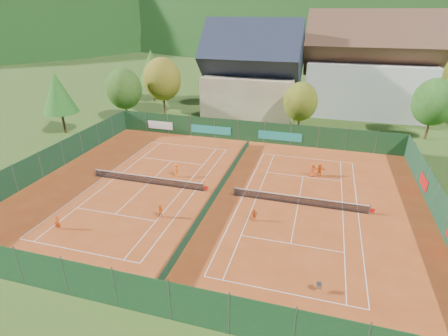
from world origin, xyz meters
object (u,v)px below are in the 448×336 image
hotel_block_a (368,71)px  player_right_near (254,215)px  player_left_near (58,223)px  chalet (252,76)px  player_right_far_b (319,170)px  player_right_far_a (313,170)px  ball_hopper (319,285)px  player_left_mid (160,212)px  player_left_far (176,170)px  hotel_block_b (445,72)px

hotel_block_a → player_right_near: size_ratio=17.78×
hotel_block_a → player_left_near: bearing=-120.8°
chalet → player_right_near: (7.47, -33.94, -6.02)m
hotel_block_a → player_left_near: 53.77m
player_right_near → player_left_near: bearing=-177.4°
player_right_far_b → player_right_far_a: bearing=34.2°
chalet → player_right_far_b: size_ratio=11.26×
ball_hopper → player_right_far_a: 17.94m
ball_hopper → player_right_far_a: (-1.34, 17.89, 0.21)m
player_right_far_a → player_right_near: bearing=41.3°
player_left_near → player_right_far_a: size_ratio=0.85×
player_left_mid → player_right_far_a: (12.69, 12.47, 0.12)m
hotel_block_a → player_right_far_b: hotel_block_a is taller
hotel_block_a → player_right_far_a: (-7.03, -29.29, -6.62)m
ball_hopper → player_left_far: (-16.01, 13.71, 0.23)m
hotel_block_a → player_left_mid: hotel_block_a is taller
player_left_near → hotel_block_a: bearing=41.2°
ball_hopper → player_right_far_b: 18.40m
player_left_mid → player_right_far_a: player_right_far_a is taller
player_right_near → ball_hopper: bearing=-68.9°
player_left_near → hotel_block_b: bearing=34.5°
ball_hopper → player_left_far: 21.08m
hotel_block_b → ball_hopper: bearing=-109.6°
chalet → ball_hopper: (13.31, -41.18, -6.07)m
hotel_block_b → player_right_far_a: (-21.03, -37.29, -5.85)m
hotel_block_a → player_right_near: bearing=-106.1°
ball_hopper → player_left_mid: size_ratio=0.62×
chalet → hotel_block_b: chalet is taller
chalet → player_left_near: 41.11m
chalet → player_left_far: chalet is taller
chalet → hotel_block_b: (33.00, 14.00, -0.01)m
player_left_mid → player_right_far_a: size_ratio=0.84×
player_left_far → chalet: bearing=-82.9°
player_right_near → player_right_far_b: (5.21, 11.15, 0.11)m
chalet → ball_hopper: bearing=-72.1°
player_left_near → player_right_near: 16.86m
player_right_far_b → player_left_mid: bearing=43.4°
player_left_far → player_right_near: size_ratio=1.30×
player_right_near → chalet: bearing=84.6°
player_right_far_a → chalet: bearing=-88.7°
hotel_block_b → player_right_near: (-25.53, -47.94, -6.01)m
chalet → player_right_far_b: chalet is taller
chalet → player_left_far: size_ratio=10.26×
player_left_far → hotel_block_b: bearing=-118.0°
ball_hopper → player_left_mid: 15.04m
chalet → player_left_near: chalet is taller
chalet → ball_hopper: 43.70m
hotel_block_b → player_right_far_b: hotel_block_b is taller
hotel_block_b → player_left_near: 68.12m
chalet → player_left_far: (-2.70, -27.47, -5.83)m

